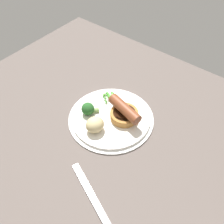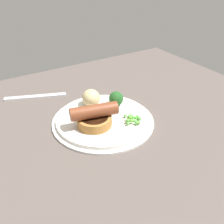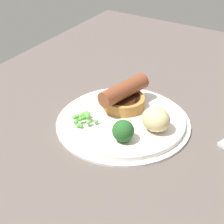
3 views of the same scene
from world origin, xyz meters
TOP-DOWN VIEW (x-y plane):
  - dining_table at (0.00, 0.00)cm, footprint 110.00×80.00cm
  - dinner_plate at (3.46, -0.44)cm, footprint 25.95×25.95cm
  - sausage_pudding at (-0.24, -1.92)cm, footprint 11.75×8.35cm
  - pea_pile at (8.61, -5.66)cm, footprint 4.79×5.06cm
  - broccoli_floret_near at (9.50, 3.34)cm, footprint 4.50×4.99cm
  - potato_chunk_1 at (3.78, 6.92)cm, footprint 6.14×6.53cm

SIDE VIEW (x-z plane):
  - dining_table at x=0.00cm, z-range 0.00..3.00cm
  - dinner_plate at x=3.46cm, z-range 2.87..4.27cm
  - pea_pile at x=8.61cm, z-range 4.43..6.26cm
  - broccoli_floret_near at x=9.50cm, z-range 4.32..8.24cm
  - potato_chunk_1 at x=3.78cm, z-range 4.40..8.90cm
  - sausage_pudding at x=-0.24cm, z-range 3.95..9.42cm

